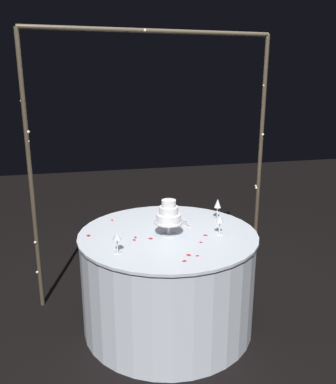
% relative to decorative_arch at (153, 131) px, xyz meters
% --- Properties ---
extents(ground_plane, '(12.00, 12.00, 0.00)m').
position_rel_decorative_arch_xyz_m(ground_plane, '(-0.00, -0.54, -1.50)').
color(ground_plane, black).
extents(decorative_arch, '(2.08, 0.06, 2.31)m').
position_rel_decorative_arch_xyz_m(decorative_arch, '(0.00, 0.00, 0.00)').
color(decorative_arch, '#473D2D').
rests_on(decorative_arch, ground).
extents(main_table, '(1.37, 1.37, 0.79)m').
position_rel_decorative_arch_xyz_m(main_table, '(-0.00, -0.54, -1.10)').
color(main_table, silver).
rests_on(main_table, ground).
extents(tiered_cake, '(0.22, 0.22, 0.27)m').
position_rel_decorative_arch_xyz_m(tiered_cake, '(-0.01, -0.58, -0.55)').
color(tiered_cake, silver).
rests_on(tiered_cake, main_table).
extents(wine_glass_0, '(0.06, 0.06, 0.17)m').
position_rel_decorative_arch_xyz_m(wine_glass_0, '(0.48, -0.32, -0.58)').
color(wine_glass_0, silver).
rests_on(wine_glass_0, main_table).
extents(wine_glass_1, '(0.06, 0.06, 0.14)m').
position_rel_decorative_arch_xyz_m(wine_glass_1, '(0.37, -0.65, -0.60)').
color(wine_glass_1, silver).
rests_on(wine_glass_1, main_table).
extents(wine_glass_2, '(0.06, 0.06, 0.15)m').
position_rel_decorative_arch_xyz_m(wine_glass_2, '(-0.42, -0.81, -0.60)').
color(wine_glass_2, silver).
rests_on(wine_glass_2, main_table).
extents(cake_knife, '(0.04, 0.30, 0.01)m').
position_rel_decorative_arch_xyz_m(cake_knife, '(0.18, -0.30, -0.71)').
color(cake_knife, silver).
rests_on(cake_knife, main_table).
extents(rose_petal_0, '(0.03, 0.04, 0.00)m').
position_rel_decorative_arch_xyz_m(rose_petal_0, '(-0.28, -0.62, -0.71)').
color(rose_petal_0, red).
rests_on(rose_petal_0, main_table).
extents(rose_petal_1, '(0.03, 0.04, 0.00)m').
position_rel_decorative_arch_xyz_m(rose_petal_1, '(-0.59, -0.46, -0.71)').
color(rose_petal_1, red).
rests_on(rose_petal_1, main_table).
extents(rose_petal_2, '(0.03, 0.03, 0.00)m').
position_rel_decorative_arch_xyz_m(rose_petal_2, '(-0.39, -0.15, -0.71)').
color(rose_petal_2, red).
rests_on(rose_petal_2, main_table).
extents(rose_petal_3, '(0.03, 0.02, 0.00)m').
position_rel_decorative_arch_xyz_m(rose_petal_3, '(0.18, -0.78, -0.71)').
color(rose_petal_3, red).
rests_on(rose_petal_3, main_table).
extents(rose_petal_4, '(0.04, 0.04, 0.00)m').
position_rel_decorative_arch_xyz_m(rose_petal_4, '(0.26, -0.66, -0.71)').
color(rose_petal_4, red).
rests_on(rose_petal_4, main_table).
extents(rose_petal_5, '(0.03, 0.03, 0.00)m').
position_rel_decorative_arch_xyz_m(rose_petal_5, '(-0.26, -0.57, -0.71)').
color(rose_petal_5, red).
rests_on(rose_petal_5, main_table).
extents(rose_petal_6, '(0.04, 0.03, 0.00)m').
position_rel_decorative_arch_xyz_m(rose_petal_6, '(0.19, -0.33, -0.71)').
color(rose_petal_6, red).
rests_on(rose_petal_6, main_table).
extents(rose_petal_7, '(0.03, 0.02, 0.00)m').
position_rel_decorative_arch_xyz_m(rose_petal_7, '(0.09, -0.99, -0.71)').
color(rose_petal_7, red).
rests_on(rose_petal_7, main_table).
extents(rose_petal_8, '(0.03, 0.03, 0.00)m').
position_rel_decorative_arch_xyz_m(rose_petal_8, '(-0.02, -1.05, -0.71)').
color(rose_petal_8, red).
rests_on(rose_petal_8, main_table).
extents(rose_petal_9, '(0.04, 0.04, 0.00)m').
position_rel_decorative_arch_xyz_m(rose_petal_9, '(0.03, -0.97, -0.71)').
color(rose_petal_9, red).
rests_on(rose_petal_9, main_table).
extents(rose_petal_10, '(0.04, 0.04, 0.00)m').
position_rel_decorative_arch_xyz_m(rose_petal_10, '(-0.15, -0.62, -0.71)').
color(rose_petal_10, red).
rests_on(rose_petal_10, main_table).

